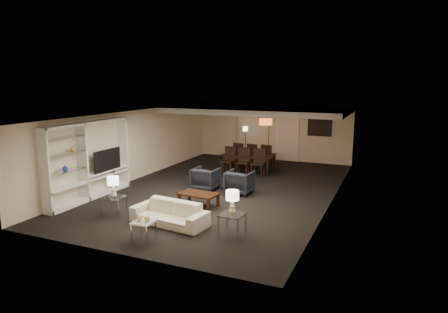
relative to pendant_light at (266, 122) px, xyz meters
name	(u,v)px	position (x,y,z in m)	size (l,w,h in m)	color
floor	(224,189)	(-0.30, -3.50, -1.92)	(11.00, 11.00, 0.00)	black
ceiling	(224,114)	(-0.30, -3.50, 0.58)	(7.00, 11.00, 0.02)	silver
wall_back	(272,132)	(-0.30, 2.00, -0.67)	(7.00, 0.02, 2.50)	beige
wall_front	(116,196)	(-0.30, -9.00, -0.67)	(7.00, 0.02, 2.50)	beige
wall_left	(135,145)	(-3.80, -3.50, -0.67)	(0.02, 11.00, 2.50)	beige
wall_right	(334,160)	(3.20, -3.50, -0.67)	(0.02, 11.00, 2.50)	beige
ceiling_soffit	(259,110)	(-0.30, 0.00, 0.48)	(7.00, 4.00, 0.20)	silver
curtains	(253,132)	(-1.20, 1.92, -0.72)	(1.50, 0.12, 2.40)	beige
door	(287,138)	(0.40, 1.97, -0.87)	(0.90, 0.05, 2.10)	silver
painting	(320,128)	(1.80, 1.96, -0.37)	(0.95, 0.04, 0.65)	#142D38
media_unit	(89,161)	(-3.61, -6.10, -0.74)	(0.38, 3.40, 2.35)	white
pendant_light	(266,122)	(0.00, 0.00, 0.00)	(0.52, 0.52, 0.24)	#D8591E
sofa	(169,213)	(-0.24, -7.08, -1.63)	(1.97, 0.77, 0.58)	beige
coffee_table	(199,200)	(-0.24, -5.48, -1.73)	(1.08, 0.63, 0.39)	black
armchair_left	(206,179)	(-0.84, -3.78, -1.55)	(0.78, 0.81, 0.73)	black
armchair_right	(240,182)	(0.36, -3.78, -1.55)	(0.78, 0.81, 0.73)	black
side_table_left	(114,206)	(-1.94, -7.08, -1.67)	(0.54, 0.54, 0.51)	silver
side_table_right	(232,224)	(1.46, -7.08, -1.67)	(0.54, 0.54, 0.51)	white
table_lamp_left	(113,187)	(-1.94, -7.08, -1.14)	(0.31, 0.31, 0.56)	beige
table_lamp_right	(232,202)	(1.46, -7.08, -1.14)	(0.31, 0.31, 0.56)	beige
marble_table	(144,231)	(-0.24, -8.18, -1.69)	(0.45, 0.45, 0.45)	white
gold_gourd_a	(140,218)	(-0.34, -8.18, -1.40)	(0.14, 0.14, 0.14)	#E8CA7A
gold_gourd_b	(147,219)	(-0.14, -8.18, -1.41)	(0.13, 0.13, 0.13)	tan
television	(104,160)	(-3.58, -5.44, -0.83)	(0.16, 1.18, 0.68)	black
vase_blue	(65,168)	(-3.61, -7.05, -0.77)	(0.17, 0.17, 0.18)	#2633A6
vase_amber	(73,149)	(-3.61, -6.71, -0.28)	(0.15, 0.15, 0.16)	gold
floor_speaker	(113,177)	(-3.50, -5.17, -1.43)	(0.11, 0.11, 0.97)	black
dining_table	(249,163)	(-0.42, -0.78, -1.57)	(1.99, 1.11, 0.70)	black
chair_nl	(228,161)	(-1.02, -1.43, -1.40)	(0.48, 0.48, 1.04)	black
chair_nm	(243,162)	(-0.42, -1.43, -1.40)	(0.48, 0.48, 1.04)	black
chair_nr	(258,163)	(0.18, -1.43, -1.40)	(0.48, 0.48, 1.04)	black
chair_fl	(240,155)	(-1.02, -0.13, -1.40)	(0.48, 0.48, 1.04)	black
chair_fm	(254,156)	(-0.42, -0.13, -1.40)	(0.48, 0.48, 1.04)	black
chair_fr	(268,157)	(0.18, -0.13, -1.40)	(0.48, 0.48, 1.04)	black
floor_lamp	(245,143)	(-1.37, 1.35, -1.16)	(0.22, 0.22, 1.53)	black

